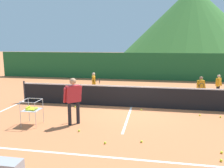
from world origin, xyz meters
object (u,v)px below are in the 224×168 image
object	(u,v)px
student_2	(218,83)
tennis_ball_8	(141,110)
instructor	(73,97)
tennis_ball_5	(142,141)
tennis_ball_0	(105,143)
tennis_ball_3	(79,131)
student_0	(94,82)
tennis_ball_7	(221,117)
tennis_ball_2	(221,160)
tennis_ball_6	(222,152)
tennis_ball_1	(75,107)
student_1	(201,86)
tennis_ball_9	(200,115)
ball_cart	(31,109)
tennis_net	(132,96)

from	to	relation	value
student_2	tennis_ball_8	world-z (taller)	student_2
instructor	tennis_ball_5	world-z (taller)	instructor
tennis_ball_8	student_2	bearing A→B (deg)	40.79
tennis_ball_0	tennis_ball_3	bearing A→B (deg)	143.78
student_0	tennis_ball_7	distance (m)	6.56
tennis_ball_2	tennis_ball_5	xyz separation A→B (m)	(-1.97, 0.76, 0.00)
instructor	tennis_ball_6	size ratio (longest dim) A/B	24.54
tennis_ball_1	tennis_ball_3	world-z (taller)	same
student_1	tennis_ball_5	size ratio (longest dim) A/B	17.79
tennis_ball_2	tennis_ball_9	world-z (taller)	same
tennis_ball_6	tennis_ball_9	xyz separation A→B (m)	(0.06, 3.21, 0.00)
ball_cart	tennis_ball_2	size ratio (longest dim) A/B	13.22
instructor	student_2	bearing A→B (deg)	41.35
tennis_ball_7	tennis_ball_6	bearing A→B (deg)	-104.55
tennis_ball_1	tennis_ball_6	bearing A→B (deg)	-33.78
student_2	ball_cart	size ratio (longest dim) A/B	1.32
instructor	tennis_ball_7	bearing A→B (deg)	17.43
student_2	tennis_ball_2	xyz separation A→B (m)	(-1.80, -7.38, -0.68)
tennis_net	ball_cart	xyz separation A→B (m)	(-3.26, -2.88, 0.08)
instructor	tennis_ball_9	distance (m)	5.04
tennis_net	tennis_ball_9	world-z (taller)	tennis_net
instructor	tennis_ball_8	distance (m)	3.25
tennis_ball_6	tennis_ball_9	bearing A→B (deg)	88.87
student_2	tennis_ball_9	size ratio (longest dim) A/B	17.52
instructor	student_0	distance (m)	4.65
tennis_ball_0	instructor	bearing A→B (deg)	135.21
tennis_ball_1	tennis_ball_7	xyz separation A→B (m)	(6.03, -0.36, 0.00)
student_0	tennis_ball_1	world-z (taller)	student_0
student_1	tennis_ball_6	distance (m)	5.99
tennis_ball_3	tennis_ball_9	xyz separation A→B (m)	(4.22, 2.42, 0.00)
student_0	tennis_ball_5	world-z (taller)	student_0
tennis_ball_0	tennis_ball_7	size ratio (longest dim) A/B	1.00
tennis_ball_5	tennis_ball_9	distance (m)	3.62
tennis_ball_3	tennis_ball_5	world-z (taller)	same
tennis_ball_1	tennis_net	bearing A→B (deg)	11.72
tennis_ball_2	tennis_ball_1	bearing A→B (deg)	142.25
student_0	ball_cart	distance (m)	5.05
student_2	tennis_ball_3	world-z (taller)	student_2
instructor	tennis_ball_2	distance (m)	4.91
tennis_net	tennis_ball_7	size ratio (longest dim) A/B	154.99
student_2	tennis_ball_3	size ratio (longest dim) A/B	17.52
tennis_ball_2	tennis_ball_5	world-z (taller)	same
tennis_ball_6	tennis_ball_7	distance (m)	3.24
tennis_ball_0	tennis_ball_1	xyz separation A→B (m)	(-2.08, 3.45, 0.00)
instructor	tennis_ball_8	size ratio (longest dim) A/B	24.54
tennis_ball_7	tennis_ball_8	bearing A→B (deg)	172.59
instructor	tennis_ball_0	distance (m)	2.22
tennis_ball_0	tennis_ball_5	distance (m)	1.07
tennis_ball_7	tennis_ball_8	size ratio (longest dim) A/B	1.00
ball_cart	instructor	bearing A→B (deg)	12.52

